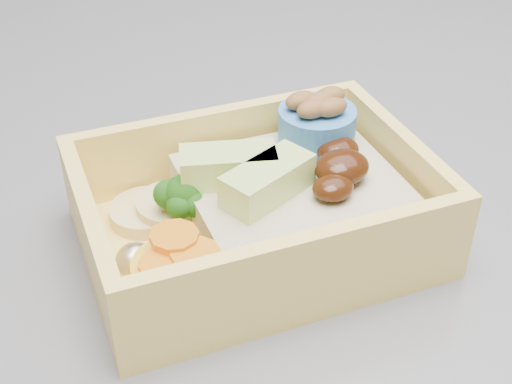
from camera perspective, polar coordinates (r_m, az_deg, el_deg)
name	(u,v)px	position (r m, az deg, el deg)	size (l,w,h in m)	color
bento_box	(264,206)	(0.40, 0.66, -1.14)	(0.20, 0.16, 0.07)	#FFDB69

